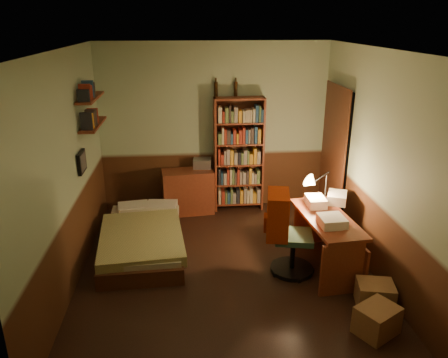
{
  "coord_description": "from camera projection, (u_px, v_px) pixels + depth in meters",
  "views": [
    {
      "loc": [
        -0.43,
        -4.61,
        2.9
      ],
      "look_at": [
        0.0,
        0.25,
        1.1
      ],
      "focal_mm": 35.0,
      "sensor_mm": 36.0,
      "label": 1
    }
  ],
  "objects": [
    {
      "name": "floor",
      "position": [
        226.0,
        271.0,
        5.35
      ],
      "size": [
        3.5,
        4.0,
        0.02
      ],
      "primitive_type": "cube",
      "color": "black",
      "rests_on": "ground"
    },
    {
      "name": "ceiling",
      "position": [
        226.0,
        49.0,
        4.45
      ],
      "size": [
        3.5,
        4.0,
        0.02
      ],
      "primitive_type": "cube",
      "color": "silver",
      "rests_on": "wall_back"
    },
    {
      "name": "wall_back",
      "position": [
        214.0,
        128.0,
        6.78
      ],
      "size": [
        3.5,
        0.02,
        2.6
      ],
      "primitive_type": "cube",
      "color": "#9AAF8B",
      "rests_on": "ground"
    },
    {
      "name": "wall_left",
      "position": [
        65.0,
        175.0,
        4.75
      ],
      "size": [
        0.02,
        4.0,
        2.6
      ],
      "primitive_type": "cube",
      "color": "#9AAF8B",
      "rests_on": "ground"
    },
    {
      "name": "wall_right",
      "position": [
        377.0,
        166.0,
        5.05
      ],
      "size": [
        0.02,
        4.0,
        2.6
      ],
      "primitive_type": "cube",
      "color": "#9AAF8B",
      "rests_on": "ground"
    },
    {
      "name": "wall_front",
      "position": [
        253.0,
        264.0,
        3.02
      ],
      "size": [
        3.5,
        0.02,
        2.6
      ],
      "primitive_type": "cube",
      "color": "#9AAF8B",
      "rests_on": "ground"
    },
    {
      "name": "doorway",
      "position": [
        335.0,
        157.0,
        6.36
      ],
      "size": [
        0.06,
        0.9,
        2.0
      ],
      "primitive_type": "cube",
      "color": "black",
      "rests_on": "ground"
    },
    {
      "name": "door_trim",
      "position": [
        333.0,
        157.0,
        6.36
      ],
      "size": [
        0.02,
        0.98,
        2.08
      ],
      "primitive_type": "cube",
      "color": "#3C1D10",
      "rests_on": "ground"
    },
    {
      "name": "bed",
      "position": [
        143.0,
        230.0,
        5.76
      ],
      "size": [
        1.06,
        1.88,
        0.55
      ],
      "primitive_type": "cube",
      "rotation": [
        0.0,
        0.0,
        0.04
      ],
      "color": "olive",
      "rests_on": "ground"
    },
    {
      "name": "dresser",
      "position": [
        188.0,
        192.0,
        6.84
      ],
      "size": [
        0.82,
        0.47,
        0.69
      ],
      "primitive_type": "cube",
      "rotation": [
        0.0,
        0.0,
        0.11
      ],
      "color": "maroon",
      "rests_on": "ground"
    },
    {
      "name": "mini_stereo",
      "position": [
        202.0,
        163.0,
        6.83
      ],
      "size": [
        0.29,
        0.24,
        0.15
      ],
      "primitive_type": "cube",
      "rotation": [
        0.0,
        0.0,
        -0.09
      ],
      "color": "#B2B2B7",
      "rests_on": "dresser"
    },
    {
      "name": "bookshelf",
      "position": [
        239.0,
        155.0,
        6.8
      ],
      "size": [
        0.78,
        0.26,
        1.8
      ],
      "primitive_type": "cube",
      "rotation": [
        0.0,
        0.0,
        0.03
      ],
      "color": "maroon",
      "rests_on": "ground"
    },
    {
      "name": "bottle_left",
      "position": [
        216.0,
        89.0,
        6.52
      ],
      "size": [
        0.07,
        0.07,
        0.22
      ],
      "primitive_type": "cylinder",
      "rotation": [
        0.0,
        0.0,
        -0.27
      ],
      "color": "black",
      "rests_on": "bookshelf"
    },
    {
      "name": "bottle_right",
      "position": [
        236.0,
        89.0,
        6.55
      ],
      "size": [
        0.06,
        0.06,
        0.22
      ],
      "primitive_type": "cylinder",
      "rotation": [
        0.0,
        0.0,
        -0.09
      ],
      "color": "black",
      "rests_on": "bookshelf"
    },
    {
      "name": "desk",
      "position": [
        325.0,
        242.0,
        5.34
      ],
      "size": [
        0.64,
        1.29,
        0.67
      ],
      "primitive_type": "cube",
      "rotation": [
        0.0,
        0.0,
        0.1
      ],
      "color": "maroon",
      "rests_on": "ground"
    },
    {
      "name": "paper_stack",
      "position": [
        337.0,
        198.0,
        5.62
      ],
      "size": [
        0.33,
        0.38,
        0.13
      ],
      "primitive_type": "cube",
      "rotation": [
        0.0,
        0.0,
        -0.39
      ],
      "color": "silver",
      "rests_on": "desk"
    },
    {
      "name": "desk_lamp",
      "position": [
        326.0,
        181.0,
        5.6
      ],
      "size": [
        0.18,
        0.18,
        0.55
      ],
      "primitive_type": "cone",
      "rotation": [
        0.0,
        0.0,
        -0.12
      ],
      "color": "black",
      "rests_on": "desk"
    },
    {
      "name": "office_chair",
      "position": [
        294.0,
        230.0,
        5.14
      ],
      "size": [
        0.64,
        0.58,
        1.11
      ],
      "primitive_type": "cube",
      "rotation": [
        0.0,
        0.0,
        -0.19
      ],
      "color": "#2E523E",
      "rests_on": "ground"
    },
    {
      "name": "red_jacket",
      "position": [
        282.0,
        168.0,
        4.71
      ],
      "size": [
        0.4,
        0.51,
        0.54
      ],
      "primitive_type": "cube",
      "rotation": [
        0.0,
        0.0,
        0.38
      ],
      "color": "#B12E0A",
      "rests_on": "office_chair"
    },
    {
      "name": "wall_shelf_lower",
      "position": [
        93.0,
        125.0,
        5.69
      ],
      "size": [
        0.2,
        0.9,
        0.03
      ],
      "primitive_type": "cube",
      "color": "maroon",
      "rests_on": "wall_left"
    },
    {
      "name": "wall_shelf_upper",
      "position": [
        90.0,
        98.0,
        5.57
      ],
      "size": [
        0.2,
        0.9,
        0.03
      ],
      "primitive_type": "cube",
      "color": "maroon",
      "rests_on": "wall_left"
    },
    {
      "name": "framed_picture",
      "position": [
        82.0,
        162.0,
        5.34
      ],
      "size": [
        0.04,
        0.32,
        0.26
      ],
      "primitive_type": "cube",
      "color": "black",
      "rests_on": "wall_left"
    },
    {
      "name": "cardboard_box_a",
      "position": [
        377.0,
        320.0,
        4.24
      ],
      "size": [
        0.49,
        0.46,
        0.29
      ],
      "primitive_type": "cube",
      "rotation": [
        0.0,
        0.0,
        0.54
      ],
      "color": "olive",
      "rests_on": "ground"
    },
    {
      "name": "cardboard_box_b",
      "position": [
        375.0,
        294.0,
        4.65
      ],
      "size": [
        0.43,
        0.38,
        0.27
      ],
      "primitive_type": "cube",
      "rotation": [
        0.0,
        0.0,
        -0.21
      ],
      "color": "olive",
      "rests_on": "ground"
    }
  ]
}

